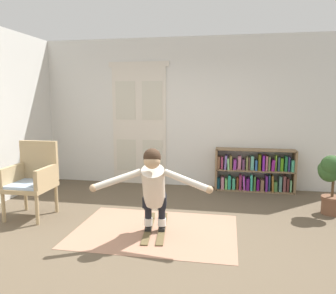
# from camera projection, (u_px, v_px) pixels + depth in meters

# --- Properties ---
(ground_plane) EXTENTS (7.20, 7.20, 0.00)m
(ground_plane) POSITION_uv_depth(u_px,v_px,m) (165.00, 237.00, 4.16)
(ground_plane) COLOR brown
(back_wall) EXTENTS (6.00, 0.10, 2.90)m
(back_wall) POSITION_uv_depth(u_px,v_px,m) (190.00, 113.00, 6.48)
(back_wall) COLOR silver
(back_wall) RESTS_ON ground
(double_door) EXTENTS (1.22, 0.05, 2.45)m
(double_door) POSITION_uv_depth(u_px,v_px,m) (139.00, 124.00, 6.64)
(double_door) COLOR beige
(double_door) RESTS_ON ground
(rug) EXTENTS (2.12, 1.50, 0.01)m
(rug) POSITION_uv_depth(u_px,v_px,m) (155.00, 230.00, 4.35)
(rug) COLOR #A0725A
(rug) RESTS_ON ground
(bookshelf) EXTENTS (1.46, 0.30, 0.80)m
(bookshelf) POSITION_uv_depth(u_px,v_px,m) (255.00, 172.00, 6.20)
(bookshelf) COLOR #7E6345
(bookshelf) RESTS_ON ground
(wicker_chair) EXTENTS (0.60, 0.60, 1.10)m
(wicker_chair) POSITION_uv_depth(u_px,v_px,m) (33.00, 177.00, 4.86)
(wicker_chair) COLOR tan
(wicker_chair) RESTS_ON ground
(potted_plant) EXTENTS (0.45, 0.40, 0.91)m
(potted_plant) POSITION_uv_depth(u_px,v_px,m) (332.00, 175.00, 4.87)
(potted_plant) COLOR brown
(potted_plant) RESTS_ON ground
(skis_pair) EXTENTS (0.39, 0.99, 0.07)m
(skis_pair) POSITION_uv_depth(u_px,v_px,m) (155.00, 228.00, 4.38)
(skis_pair) COLOR brown
(skis_pair) RESTS_ON rug
(person_skier) EXTENTS (1.42, 0.74, 1.08)m
(person_skier) POSITION_uv_depth(u_px,v_px,m) (153.00, 185.00, 4.08)
(person_skier) COLOR white
(person_skier) RESTS_ON skis_pair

